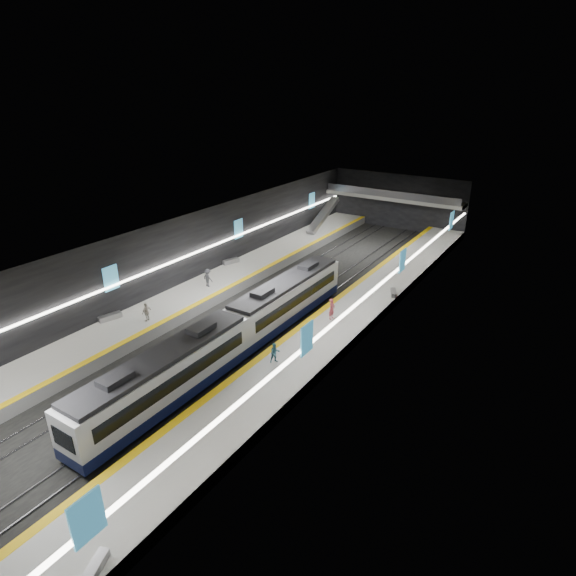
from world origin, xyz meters
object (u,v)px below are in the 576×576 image
Objects in this scene: bench_left_near at (110,317)px; bench_left_far at (231,261)px; train at (235,331)px; bench_right_far at (393,293)px; bench_right_near at (94,569)px; passenger_right_b at (275,353)px; passenger_left_a at (147,312)px; passenger_right_a at (332,309)px; passenger_left_b at (208,278)px; escalator at (323,215)px.

bench_left_near is 16.81m from bench_left_far.
train reaches higher than bench_right_far.
bench_left_near is 1.13× the size of bench_right_near.
train reaches higher than passenger_right_b.
bench_right_near is 23.78m from passenger_left_a.
passenger_right_a reaches higher than passenger_left_b.
escalator is at bearing 85.66° from bench_right_near.
passenger_left_a is (2.97, -15.22, 0.61)m from bench_left_far.
escalator is at bearing 59.08° from passenger_right_b.
bench_left_far is 37.89m from bench_right_near.
train is 12.30m from bench_left_near.
bench_right_far is at bearing -44.11° from escalator.
bench_left_far is 17.48m from passenger_right_a.
escalator reaches higher than train.
train reaches higher than bench_right_near.
passenger_left_b is at bearing -51.72° from bench_left_far.
passenger_right_a is at bearing 119.85° from passenger_left_a.
bench_right_far is (17.00, -16.48, -1.69)m from escalator.
passenger_left_b is at bearing 99.64° from bench_right_near.
passenger_right_a is 1.20× the size of passenger_right_b.
escalator is 35.88m from passenger_right_b.
bench_left_far is (-12.00, 14.27, -0.95)m from train.
passenger_left_a reaches higher than bench_right_far.
bench_right_near is at bearing -114.56° from bench_right_far.
bench_left_far reaches higher than bench_left_near.
escalator is at bearing 102.39° from bench_left_far.
train is 3.76× the size of escalator.
bench_right_far is 16.74m from passenger_right_b.
escalator reaches higher than passenger_left_a.
passenger_left_b is (-16.67, -8.23, 0.73)m from bench_right_far.
bench_left_near reaches higher than bench_right_far.
bench_left_far is at bearing 160.57° from bench_right_far.
passenger_left_a is (2.97, 1.59, 0.61)m from bench_left_near.
escalator reaches higher than passenger_left_b.
escalator reaches higher than passenger_right_b.
train is at bearing 148.48° from passenger_left_b.
bench_right_far is at bearing 23.80° from bench_left_far.
bench_right_far is at bearing -146.57° from passenger_left_b.
passenger_left_b reaches higher than passenger_right_b.
passenger_right_a is (-2.67, -7.91, 0.74)m from bench_right_far.
passenger_left_a is at bearing 127.83° from passenger_right_b.
passenger_right_b is at bearing 156.28° from passenger_left_b.
passenger_left_b is at bearing -89.24° from escalator.
passenger_left_b reaches higher than bench_right_near.
bench_left_near is 1.18× the size of bench_right_far.
passenger_right_a is 16.12m from passenger_left_a.
bench_right_far is at bearing -16.21° from passenger_right_a.
passenger_left_b is (2.33, 10.28, 0.69)m from bench_left_near.
bench_right_near is 0.93× the size of passenger_right_a.
train is at bearing 154.27° from passenger_right_a.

